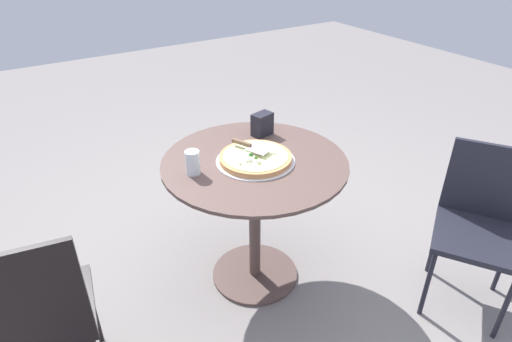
# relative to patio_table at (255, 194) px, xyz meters

# --- Properties ---
(ground_plane) EXTENTS (10.00, 10.00, 0.00)m
(ground_plane) POSITION_rel_patio_table_xyz_m (0.00, 0.00, -0.56)
(ground_plane) COLOR gray
(patio_table) EXTENTS (0.92, 0.92, 0.75)m
(patio_table) POSITION_rel_patio_table_xyz_m (0.00, 0.00, 0.00)
(patio_table) COLOR brown
(patio_table) RESTS_ON ground
(pizza_on_tray) EXTENTS (0.39, 0.39, 0.05)m
(pizza_on_tray) POSITION_rel_patio_table_xyz_m (-0.01, -0.00, 0.21)
(pizza_on_tray) COLOR silver
(pizza_on_tray) RESTS_ON patio_table
(pizza_server) EXTENTS (0.21, 0.13, 0.02)m
(pizza_server) POSITION_rel_patio_table_xyz_m (0.05, -0.00, 0.25)
(pizza_server) COLOR silver
(pizza_server) RESTS_ON pizza_on_tray
(drinking_cup) EXTENTS (0.07, 0.07, 0.11)m
(drinking_cup) POSITION_rel_patio_table_xyz_m (0.05, 0.30, 0.25)
(drinking_cup) COLOR silver
(drinking_cup) RESTS_ON patio_table
(napkin_dispenser) EXTENTS (0.10, 0.12, 0.12)m
(napkin_dispenser) POSITION_rel_patio_table_xyz_m (0.22, -0.19, 0.26)
(napkin_dispenser) COLOR black
(napkin_dispenser) RESTS_ON patio_table
(patio_chair_near) EXTENTS (0.56, 0.56, 0.85)m
(patio_chair_near) POSITION_rel_patio_table_xyz_m (-0.71, -0.87, -0.06)
(patio_chair_near) COLOR black
(patio_chair_near) RESTS_ON ground
(patio_chair_far) EXTENTS (0.47, 0.47, 0.91)m
(patio_chair_far) POSITION_rel_patio_table_xyz_m (-0.20, 1.08, -0.04)
(patio_chair_far) COLOR black
(patio_chair_far) RESTS_ON ground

